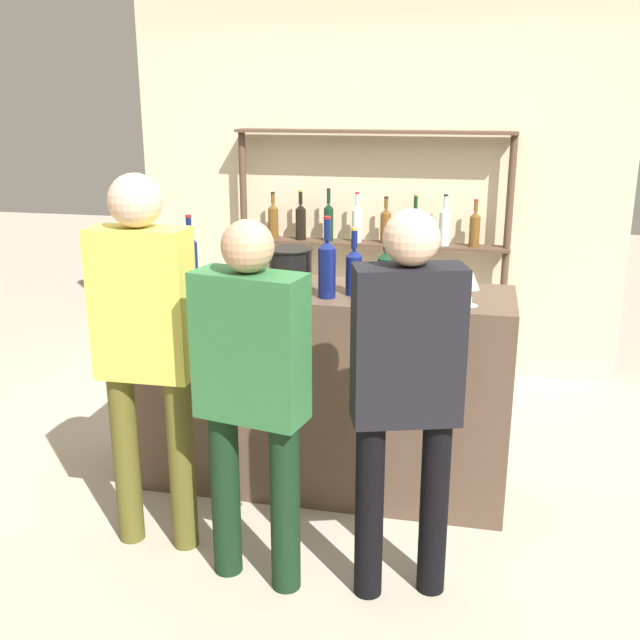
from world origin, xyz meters
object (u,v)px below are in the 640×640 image
object	(u,v)px
customer_left	(145,336)
counter_bottle_4	(327,267)
wine_glass	(472,281)
counter_bottle_2	(409,265)
customer_right	(406,380)
ice_bucket	(290,268)
cork_jar	(252,267)
counter_bottle_0	(190,256)
customer_center	(251,382)
counter_bottle_1	(354,270)
counter_bottle_3	(386,272)

from	to	relation	value
customer_left	counter_bottle_4	bearing A→B (deg)	-51.37
counter_bottle_4	wine_glass	bearing A→B (deg)	-0.65
counter_bottle_2	wine_glass	distance (m)	0.37
customer_right	ice_bucket	bearing A→B (deg)	21.45
cork_jar	counter_bottle_0	bearing A→B (deg)	-163.03
ice_bucket	customer_right	world-z (taller)	customer_right
customer_right	customer_center	bearing A→B (deg)	77.01
ice_bucket	customer_left	world-z (taller)	customer_left
wine_glass	counter_bottle_4	bearing A→B (deg)	179.35
counter_bottle_2	ice_bucket	xyz separation A→B (m)	(-0.58, -0.04, -0.03)
wine_glass	customer_right	xyz separation A→B (m)	(-0.22, -0.67, -0.23)
counter_bottle_1	counter_bottle_3	bearing A→B (deg)	-0.12
ice_bucket	counter_bottle_0	bearing A→B (deg)	178.01
counter_bottle_0	counter_bottle_2	distance (m)	1.11
counter_bottle_4	wine_glass	size ratio (longest dim) A/B	2.40
customer_left	ice_bucket	bearing A→B (deg)	-33.41
customer_center	customer_left	bearing A→B (deg)	83.68
customer_left	counter_bottle_2	bearing A→B (deg)	-54.86
counter_bottle_2	customer_right	size ratio (longest dim) A/B	0.21
cork_jar	customer_right	distance (m)	1.31
counter_bottle_1	counter_bottle_4	bearing A→B (deg)	-147.13
counter_bottle_1	customer_left	size ratio (longest dim) A/B	0.19
counter_bottle_1	wine_glass	bearing A→B (deg)	-8.43
counter_bottle_3	wine_glass	world-z (taller)	counter_bottle_3
cork_jar	counter_bottle_1	bearing A→B (deg)	-19.08
counter_bottle_0	counter_bottle_3	distance (m)	1.02
counter_bottle_3	ice_bucket	world-z (taller)	counter_bottle_3
wine_glass	counter_bottle_2	bearing A→B (deg)	146.45
counter_bottle_0	wine_glass	world-z (taller)	counter_bottle_0
counter_bottle_2	customer_center	world-z (taller)	customer_center
ice_bucket	wine_glass	bearing A→B (deg)	-10.65
wine_glass	counter_bottle_0	bearing A→B (deg)	172.56
wine_glass	customer_right	size ratio (longest dim) A/B	0.10
customer_center	customer_right	distance (m)	0.60
wine_glass	customer_left	world-z (taller)	customer_left
counter_bottle_4	cork_jar	distance (m)	0.53
cork_jar	customer_center	distance (m)	1.05
counter_bottle_0	counter_bottle_4	xyz separation A→B (m)	(0.75, -0.18, 0.02)
cork_jar	customer_center	bearing A→B (deg)	-73.40
counter_bottle_1	counter_bottle_2	xyz separation A→B (m)	(0.25, 0.12, 0.01)
customer_left	customer_right	world-z (taller)	customer_left
counter_bottle_1	customer_center	bearing A→B (deg)	-108.70
counter_bottle_4	customer_right	world-z (taller)	customer_right
ice_bucket	cork_jar	world-z (taller)	ice_bucket
wine_glass	counter_bottle_1	bearing A→B (deg)	171.57
customer_left	cork_jar	bearing A→B (deg)	-16.09
customer_center	counter_bottle_0	bearing A→B (deg)	44.97
counter_bottle_4	cork_jar	xyz separation A→B (m)	(-0.45, 0.27, -0.08)
counter_bottle_2	customer_right	world-z (taller)	customer_right
counter_bottle_1	customer_left	world-z (taller)	customer_left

